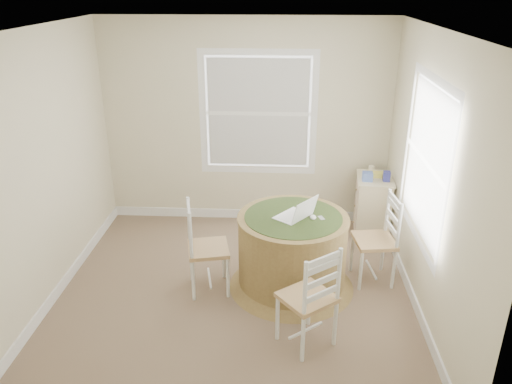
{
  "coord_description": "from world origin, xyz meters",
  "views": [
    {
      "loc": [
        0.46,
        -4.27,
        2.98
      ],
      "look_at": [
        0.2,
        0.45,
        0.96
      ],
      "focal_mm": 35.0,
      "sensor_mm": 36.0,
      "label": 1
    }
  ],
  "objects_px": {
    "chair_right": "(374,240)",
    "corner_chest": "(372,206)",
    "chair_near": "(307,297)",
    "laptop": "(296,215)",
    "round_table": "(292,249)",
    "chair_left": "(208,248)"
  },
  "relations": [
    {
      "from": "round_table",
      "to": "corner_chest",
      "type": "height_order",
      "value": "round_table"
    },
    {
      "from": "chair_right",
      "to": "laptop",
      "type": "relative_size",
      "value": 2.04
    },
    {
      "from": "round_table",
      "to": "chair_right",
      "type": "relative_size",
      "value": 1.37
    },
    {
      "from": "laptop",
      "to": "round_table",
      "type": "bearing_deg",
      "value": -90.78
    },
    {
      "from": "laptop",
      "to": "chair_right",
      "type": "bearing_deg",
      "value": 140.6
    },
    {
      "from": "round_table",
      "to": "corner_chest",
      "type": "bearing_deg",
      "value": 32.11
    },
    {
      "from": "chair_right",
      "to": "laptop",
      "type": "xyz_separation_m",
      "value": [
        -0.83,
        -0.18,
        0.36
      ]
    },
    {
      "from": "corner_chest",
      "to": "chair_right",
      "type": "bearing_deg",
      "value": -93.38
    },
    {
      "from": "round_table",
      "to": "chair_left",
      "type": "distance_m",
      "value": 0.86
    },
    {
      "from": "round_table",
      "to": "laptop",
      "type": "distance_m",
      "value": 0.4
    },
    {
      "from": "chair_left",
      "to": "corner_chest",
      "type": "distance_m",
      "value": 2.28
    },
    {
      "from": "chair_left",
      "to": "chair_right",
      "type": "distance_m",
      "value": 1.72
    },
    {
      "from": "chair_right",
      "to": "laptop",
      "type": "bearing_deg",
      "value": -85.18
    },
    {
      "from": "chair_near",
      "to": "laptop",
      "type": "height_order",
      "value": "laptop"
    },
    {
      "from": "corner_chest",
      "to": "chair_near",
      "type": "bearing_deg",
      "value": -108.07
    },
    {
      "from": "laptop",
      "to": "chair_near",
      "type": "bearing_deg",
      "value": 44.77
    },
    {
      "from": "chair_right",
      "to": "corner_chest",
      "type": "xyz_separation_m",
      "value": [
        0.15,
        1.05,
        -0.09
      ]
    },
    {
      "from": "chair_near",
      "to": "chair_right",
      "type": "distance_m",
      "value": 1.28
    },
    {
      "from": "chair_near",
      "to": "corner_chest",
      "type": "bearing_deg",
      "value": -151.27
    },
    {
      "from": "chair_near",
      "to": "laptop",
      "type": "relative_size",
      "value": 2.04
    },
    {
      "from": "chair_near",
      "to": "laptop",
      "type": "bearing_deg",
      "value": -121.95
    },
    {
      "from": "chair_left",
      "to": "chair_right",
      "type": "bearing_deg",
      "value": -93.9
    }
  ]
}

